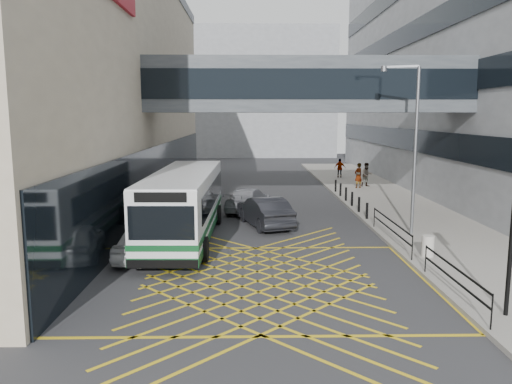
{
  "coord_description": "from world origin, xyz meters",
  "views": [
    {
      "loc": [
        -0.33,
        -17.03,
        5.83
      ],
      "look_at": [
        0.0,
        4.0,
        2.6
      ],
      "focal_mm": 35.0,
      "sensor_mm": 36.0,
      "label": 1
    }
  ],
  "objects_px": {
    "car_white": "(147,240)",
    "street_lamp": "(412,139)",
    "pedestrian_b": "(367,175)",
    "litter_bin": "(428,246)",
    "pedestrian_c": "(340,168)",
    "car_dark": "(264,211)",
    "car_silver": "(248,199)",
    "bus": "(185,203)",
    "pedestrian_a": "(358,176)"
  },
  "relations": [
    {
      "from": "car_white",
      "to": "street_lamp",
      "type": "bearing_deg",
      "value": -154.91
    },
    {
      "from": "car_white",
      "to": "pedestrian_b",
      "type": "bearing_deg",
      "value": -116.33
    },
    {
      "from": "litter_bin",
      "to": "pedestrian_c",
      "type": "bearing_deg",
      "value": 87.42
    },
    {
      "from": "litter_bin",
      "to": "street_lamp",
      "type": "bearing_deg",
      "value": 83.36
    },
    {
      "from": "litter_bin",
      "to": "pedestrian_c",
      "type": "xyz_separation_m",
      "value": [
        1.18,
        26.09,
        0.44
      ]
    },
    {
      "from": "car_dark",
      "to": "pedestrian_b",
      "type": "height_order",
      "value": "pedestrian_b"
    },
    {
      "from": "pedestrian_c",
      "to": "litter_bin",
      "type": "bearing_deg",
      "value": 96.87
    },
    {
      "from": "car_dark",
      "to": "car_silver",
      "type": "relative_size",
      "value": 1.04
    },
    {
      "from": "car_white",
      "to": "street_lamp",
      "type": "relative_size",
      "value": 0.59
    },
    {
      "from": "bus",
      "to": "pedestrian_b",
      "type": "distance_m",
      "value": 20.72
    },
    {
      "from": "car_white",
      "to": "pedestrian_c",
      "type": "relative_size",
      "value": 2.71
    },
    {
      "from": "car_white",
      "to": "pedestrian_b",
      "type": "distance_m",
      "value": 24.01
    },
    {
      "from": "street_lamp",
      "to": "pedestrian_a",
      "type": "distance_m",
      "value": 15.79
    },
    {
      "from": "car_dark",
      "to": "car_silver",
      "type": "height_order",
      "value": "car_dark"
    },
    {
      "from": "street_lamp",
      "to": "pedestrian_b",
      "type": "bearing_deg",
      "value": 103.25
    },
    {
      "from": "bus",
      "to": "pedestrian_c",
      "type": "relative_size",
      "value": 6.64
    },
    {
      "from": "car_silver",
      "to": "pedestrian_c",
      "type": "height_order",
      "value": "pedestrian_c"
    },
    {
      "from": "bus",
      "to": "pedestrian_b",
      "type": "relative_size",
      "value": 6.12
    },
    {
      "from": "litter_bin",
      "to": "pedestrian_a",
      "type": "height_order",
      "value": "pedestrian_a"
    },
    {
      "from": "pedestrian_a",
      "to": "pedestrian_b",
      "type": "bearing_deg",
      "value": -169.74
    },
    {
      "from": "pedestrian_a",
      "to": "pedestrian_c",
      "type": "bearing_deg",
      "value": -120.48
    },
    {
      "from": "pedestrian_b",
      "to": "car_silver",
      "type": "bearing_deg",
      "value": -148.67
    },
    {
      "from": "bus",
      "to": "street_lamp",
      "type": "height_order",
      "value": "street_lamp"
    },
    {
      "from": "car_white",
      "to": "pedestrian_b",
      "type": "relative_size",
      "value": 2.49
    },
    {
      "from": "car_dark",
      "to": "pedestrian_a",
      "type": "xyz_separation_m",
      "value": [
        7.85,
        13.03,
        0.34
      ]
    },
    {
      "from": "litter_bin",
      "to": "car_silver",
      "type": "bearing_deg",
      "value": 124.32
    },
    {
      "from": "car_white",
      "to": "litter_bin",
      "type": "bearing_deg",
      "value": -174.04
    },
    {
      "from": "litter_bin",
      "to": "pedestrian_a",
      "type": "relative_size",
      "value": 0.44
    },
    {
      "from": "bus",
      "to": "car_silver",
      "type": "height_order",
      "value": "bus"
    },
    {
      "from": "litter_bin",
      "to": "pedestrian_a",
      "type": "bearing_deg",
      "value": 85.84
    },
    {
      "from": "pedestrian_a",
      "to": "pedestrian_c",
      "type": "relative_size",
      "value": 1.12
    },
    {
      "from": "car_white",
      "to": "pedestrian_a",
      "type": "relative_size",
      "value": 2.41
    },
    {
      "from": "car_white",
      "to": "car_dark",
      "type": "height_order",
      "value": "car_dark"
    },
    {
      "from": "litter_bin",
      "to": "pedestrian_b",
      "type": "distance_m",
      "value": 20.35
    },
    {
      "from": "car_dark",
      "to": "car_silver",
      "type": "distance_m",
      "value": 4.39
    },
    {
      "from": "bus",
      "to": "pedestrian_b",
      "type": "height_order",
      "value": "bus"
    },
    {
      "from": "bus",
      "to": "pedestrian_c",
      "type": "bearing_deg",
      "value": 63.83
    },
    {
      "from": "pedestrian_a",
      "to": "pedestrian_c",
      "type": "distance_m",
      "value": 6.68
    },
    {
      "from": "car_silver",
      "to": "street_lamp",
      "type": "distance_m",
      "value": 10.95
    },
    {
      "from": "bus",
      "to": "car_white",
      "type": "relative_size",
      "value": 2.45
    },
    {
      "from": "pedestrian_c",
      "to": "street_lamp",
      "type": "bearing_deg",
      "value": 97.62
    },
    {
      "from": "litter_bin",
      "to": "pedestrian_c",
      "type": "distance_m",
      "value": 26.12
    },
    {
      "from": "pedestrian_a",
      "to": "pedestrian_b",
      "type": "relative_size",
      "value": 1.03
    },
    {
      "from": "car_dark",
      "to": "pedestrian_b",
      "type": "relative_size",
      "value": 2.69
    },
    {
      "from": "bus",
      "to": "street_lamp",
      "type": "distance_m",
      "value": 11.18
    },
    {
      "from": "car_white",
      "to": "pedestrian_a",
      "type": "bearing_deg",
      "value": -115.7
    },
    {
      "from": "street_lamp",
      "to": "litter_bin",
      "type": "relative_size",
      "value": 9.31
    },
    {
      "from": "car_dark",
      "to": "litter_bin",
      "type": "distance_m",
      "value": 9.07
    },
    {
      "from": "street_lamp",
      "to": "pedestrian_b",
      "type": "relative_size",
      "value": 4.21
    },
    {
      "from": "car_dark",
      "to": "pedestrian_c",
      "type": "bearing_deg",
      "value": -128.95
    }
  ]
}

